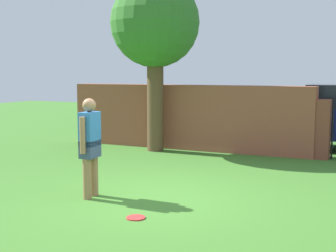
# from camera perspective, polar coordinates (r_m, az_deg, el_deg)

# --- Properties ---
(ground_plane) EXTENTS (40.00, 40.00, 0.00)m
(ground_plane) POSITION_cam_1_polar(r_m,az_deg,el_deg) (7.53, -1.67, -9.07)
(ground_plane) COLOR #3D7528
(brick_wall) EXTENTS (6.67, 0.50, 1.70)m
(brick_wall) POSITION_cam_1_polar(r_m,az_deg,el_deg) (12.42, 2.25, 1.12)
(brick_wall) COLOR brown
(brick_wall) RESTS_ON ground
(tree) EXTENTS (2.28, 2.28, 4.43)m
(tree) POSITION_cam_1_polar(r_m,az_deg,el_deg) (12.10, -1.60, 12.19)
(tree) COLOR brown
(tree) RESTS_ON ground
(person) EXTENTS (0.25, 0.54, 1.62)m
(person) POSITION_cam_1_polar(r_m,az_deg,el_deg) (7.63, -9.54, -2.06)
(person) COLOR #9E704C
(person) RESTS_ON ground
(frisbee_red) EXTENTS (0.27, 0.27, 0.02)m
(frisbee_red) POSITION_cam_1_polar(r_m,az_deg,el_deg) (6.65, -3.97, -11.13)
(frisbee_red) COLOR red
(frisbee_red) RESTS_ON ground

